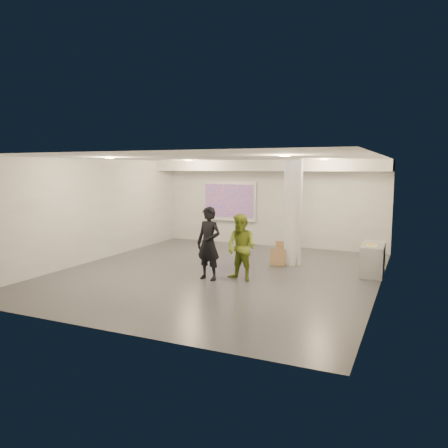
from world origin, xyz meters
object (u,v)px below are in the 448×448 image
at_px(projection_screen, 229,201).
at_px(credenza, 373,259).
at_px(column, 293,212).
at_px(man, 241,248).
at_px(woman, 209,243).

relative_size(projection_screen, credenza, 1.56).
height_order(column, man, column).
height_order(projection_screen, man, projection_screen).
distance_m(credenza, man, 3.53).
bearing_deg(credenza, man, -146.85).
xyz_separation_m(woman, man, (0.77, 0.23, -0.09)).
distance_m(column, projection_screen, 4.08).
xyz_separation_m(column, man, (-0.65, -2.27, -0.68)).
xyz_separation_m(projection_screen, woman, (1.68, -5.15, -0.63)).
bearing_deg(projection_screen, credenza, -28.75).
relative_size(column, man, 1.84).
distance_m(credenza, woman, 4.30).
xyz_separation_m(projection_screen, man, (2.45, -4.92, -0.71)).
height_order(woman, man, woman).
bearing_deg(woman, man, 27.03).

